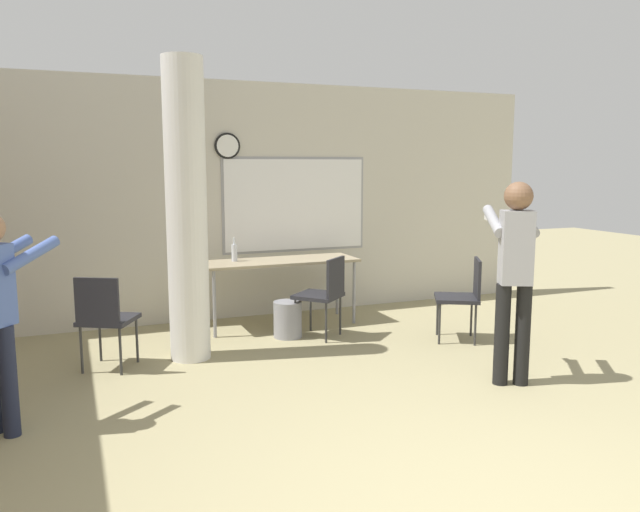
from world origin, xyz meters
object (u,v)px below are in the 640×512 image
person_playing_side (514,267)px  chair_near_pillar (105,315)px  chair_table_right (324,291)px  bottle_on_table (234,252)px  chair_mid_room (464,293)px  folding_table (280,264)px

person_playing_side → chair_near_pillar: bearing=152.8°
chair_table_right → person_playing_side: person_playing_side is taller
person_playing_side → bottle_on_table: bearing=122.5°
chair_table_right → person_playing_side: 2.16m
chair_table_right → chair_mid_room: bearing=-26.1°
folding_table → chair_near_pillar: bearing=-154.0°
chair_mid_room → chair_table_right: bearing=153.9°
bottle_on_table → chair_near_pillar: (-1.45, -1.04, -0.35)m
chair_mid_room → chair_table_right: same height
folding_table → chair_near_pillar: chair_near_pillar is taller
chair_near_pillar → chair_mid_room: bearing=-6.0°
folding_table → chair_table_right: chair_table_right is taller
person_playing_side → chair_table_right: bearing=116.1°
chair_near_pillar → chair_table_right: bearing=6.9°
bottle_on_table → chair_mid_room: size_ratio=0.31×
chair_mid_room → chair_near_pillar: size_ratio=1.00×
chair_near_pillar → chair_table_right: same height
chair_near_pillar → person_playing_side: person_playing_side is taller
bottle_on_table → person_playing_side: bearing=-57.5°
chair_mid_room → chair_near_pillar: same height
chair_table_right → person_playing_side: bearing=-63.9°
folding_table → chair_table_right: 0.76m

